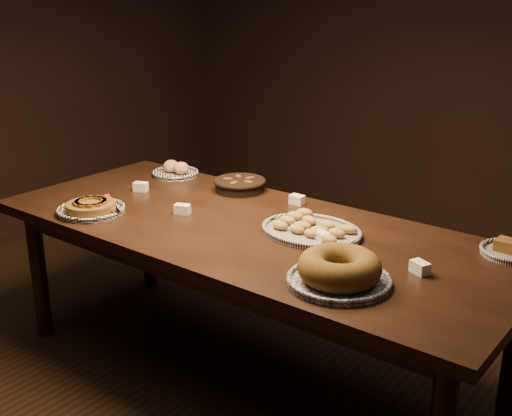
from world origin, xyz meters
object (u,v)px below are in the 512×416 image
Objects in this scene: buffet_table at (248,241)px; bundt_cake_plate at (339,271)px; madeleine_platter at (311,229)px; apple_tart_plate at (91,208)px.

bundt_cake_plate is (0.62, -0.26, 0.12)m from buffet_table.
madeleine_platter is (0.27, 0.09, 0.09)m from buffet_table.
apple_tart_plate reaches higher than buffet_table.
apple_tart_plate is (-0.69, -0.31, 0.10)m from buffet_table.
buffet_table is 5.94× the size of bundt_cake_plate.
buffet_table is 0.30m from madeleine_platter.
apple_tart_plate is 0.72× the size of madeleine_platter.
apple_tart_plate is 1.30m from bundt_cake_plate.
bundt_cake_plate is (1.30, 0.05, 0.03)m from apple_tart_plate.
apple_tart_plate is at bearing 179.97° from madeleine_platter.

